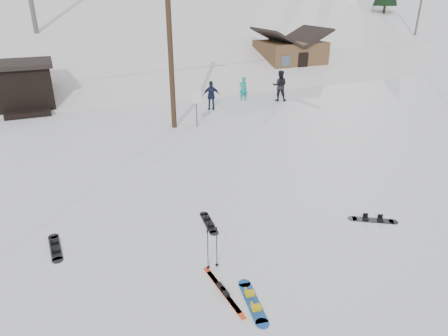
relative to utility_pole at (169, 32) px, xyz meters
name	(u,v)px	position (x,y,z in m)	size (l,w,h in m)	color
ground	(277,334)	(-2.00, -14.00, -4.68)	(200.00, 200.00, 0.00)	white
ski_slope	(86,127)	(-2.00, 41.00, -16.68)	(60.00, 75.00, 45.00)	white
ridge_right	(320,102)	(36.00, 36.00, -15.68)	(34.00, 85.00, 36.00)	white
treeline_right	(349,41)	(34.00, 28.00, -4.68)	(20.00, 60.00, 10.00)	black
treeline_crest	(62,26)	(-2.00, 72.00, -4.68)	(50.00, 6.00, 10.00)	black
utility_pole	(169,32)	(0.00, 0.00, 0.00)	(2.00, 0.26, 9.00)	#3A2819
trail_sign	(196,103)	(1.10, -0.42, -3.41)	(0.50, 0.09, 1.85)	#595B60
lift_hut	(25,86)	(-7.00, 6.94, -3.32)	(3.40, 4.10, 2.75)	black
cabin	(290,56)	(13.00, 10.00, -3.20)	(5.39, 4.40, 3.77)	brown
hero_snowboard	(253,302)	(-2.04, -13.00, -4.65)	(0.50, 1.58, 0.11)	#194FA7
hero_skis	(223,291)	(-2.52, -12.41, -4.65)	(0.27, 1.96, 0.10)	red
ski_poles	(212,248)	(-2.42, -11.49, -4.08)	(0.32, 0.09, 1.18)	black
board_scatter_b	(55,247)	(-6.07, -9.00, -4.65)	(0.35, 1.51, 0.11)	black
board_scatter_d	(373,220)	(2.96, -11.29, -4.65)	(1.30, 0.93, 0.10)	black
board_scatter_f	(209,223)	(-1.74, -9.46, -4.66)	(0.37, 1.40, 0.10)	black
skier_teal	(243,89)	(5.68, 3.63, -3.93)	(0.55, 0.36, 1.50)	#0D8A7E
skier_dark	(280,86)	(7.77, 2.63, -3.72)	(0.93, 0.73, 1.92)	black
skier_pink	(288,67)	(12.34, 9.07, -3.91)	(1.00, 0.57, 1.55)	#E85165
skier_navy	(211,96)	(2.97, 2.29, -3.83)	(1.00, 0.42, 1.71)	#161D37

